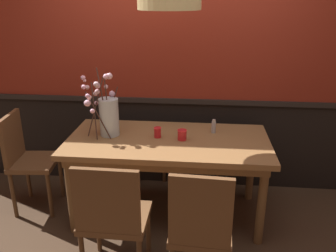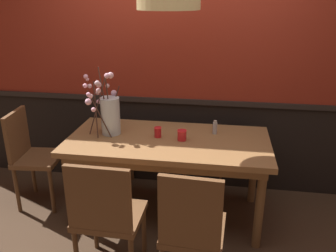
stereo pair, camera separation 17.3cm
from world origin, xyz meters
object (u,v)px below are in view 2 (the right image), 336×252
(chair_near_side_left, at_px, (106,213))
(candle_holder_nearer_edge, at_px, (158,132))
(chair_far_side_right, at_px, (204,129))
(vase_with_blossoms, at_px, (109,114))
(chair_near_side_right, at_px, (192,228))
(chair_far_side_left, at_px, (153,127))
(condiment_bottle, at_px, (215,128))
(candle_holder_nearer_center, at_px, (182,135))
(dining_table, at_px, (168,148))
(chair_head_west_end, at_px, (31,153))

(chair_near_side_left, bearing_deg, candle_holder_nearer_edge, 76.39)
(chair_far_side_right, height_order, candle_holder_nearer_edge, chair_far_side_right)
(vase_with_blossoms, bearing_deg, chair_near_side_right, -48.00)
(chair_near_side_left, xyz_separation_m, chair_far_side_right, (0.56, 1.67, 0.01))
(chair_far_side_left, distance_m, condiment_bottle, 0.98)
(vase_with_blossoms, xyz_separation_m, candle_holder_nearer_edge, (0.44, -0.02, -0.13))
(candle_holder_nearer_center, bearing_deg, vase_with_blossoms, 175.30)
(dining_table, height_order, condiment_bottle, condiment_bottle)
(vase_with_blossoms, bearing_deg, dining_table, -4.67)
(condiment_bottle, bearing_deg, chair_far_side_left, 137.93)
(dining_table, relative_size, chair_far_side_right, 1.83)
(chair_head_west_end, xyz_separation_m, chair_near_side_right, (1.60, -0.87, -0.01))
(chair_head_west_end, bearing_deg, chair_far_side_right, 28.73)
(chair_near_side_left, bearing_deg, vase_with_blossoms, 105.13)
(dining_table, relative_size, condiment_bottle, 13.99)
(dining_table, bearing_deg, chair_near_side_right, -71.22)
(chair_far_side_right, height_order, candle_holder_nearer_center, chair_far_side_right)
(dining_table, bearing_deg, chair_near_side_left, -110.04)
(candle_holder_nearer_edge, bearing_deg, chair_head_west_end, -178.35)
(dining_table, xyz_separation_m, candle_holder_nearer_edge, (-0.09, 0.03, 0.13))
(condiment_bottle, bearing_deg, vase_with_blossoms, -171.28)
(chair_far_side_left, bearing_deg, condiment_bottle, -42.07)
(chair_near_side_left, distance_m, condiment_bottle, 1.25)
(vase_with_blossoms, height_order, condiment_bottle, vase_with_blossoms)
(chair_near_side_right, distance_m, condiment_bottle, 1.11)
(dining_table, height_order, vase_with_blossoms, vase_with_blossoms)
(dining_table, height_order, candle_holder_nearer_center, candle_holder_nearer_center)
(chair_far_side_right, distance_m, candle_holder_nearer_center, 0.91)
(chair_head_west_end, xyz_separation_m, candle_holder_nearer_center, (1.43, -0.00, 0.27))
(chair_far_side_left, distance_m, candle_holder_nearer_edge, 0.86)
(chair_head_west_end, xyz_separation_m, chair_far_side_right, (1.57, 0.86, 0.00))
(dining_table, xyz_separation_m, chair_far_side_right, (0.26, 0.85, -0.14))
(chair_near_side_left, distance_m, chair_far_side_right, 1.76)
(candle_holder_nearer_center, bearing_deg, chair_far_side_left, 117.37)
(chair_far_side_right, distance_m, chair_near_side_right, 1.73)
(chair_far_side_left, relative_size, candle_holder_nearer_center, 10.50)
(candle_holder_nearer_edge, xyz_separation_m, condiment_bottle, (0.49, 0.16, 0.01))
(chair_near_side_left, bearing_deg, dining_table, 69.96)
(chair_near_side_right, xyz_separation_m, vase_with_blossoms, (-0.83, 0.92, 0.42))
(candle_holder_nearer_center, distance_m, candle_holder_nearer_edge, 0.22)
(candle_holder_nearer_center, xyz_separation_m, condiment_bottle, (0.27, 0.20, 0.01))
(chair_head_west_end, bearing_deg, candle_holder_nearer_edge, 1.65)
(chair_near_side_left, distance_m, candle_holder_nearer_center, 0.95)
(condiment_bottle, bearing_deg, dining_table, -154.77)
(chair_far_side_left, relative_size, chair_head_west_end, 1.03)
(chair_head_west_end, relative_size, vase_with_blossoms, 1.54)
(chair_near_side_right, relative_size, vase_with_blossoms, 1.56)
(chair_far_side_left, xyz_separation_m, chair_near_side_left, (0.01, -1.63, -0.02))
(chair_head_west_end, distance_m, candle_holder_nearer_center, 1.45)
(chair_near_side_left, relative_size, candle_holder_nearer_edge, 10.11)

